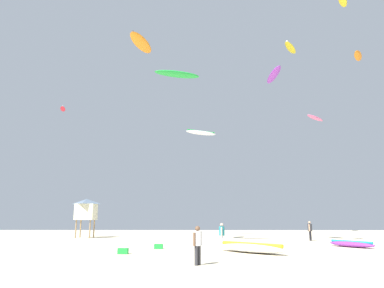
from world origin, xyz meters
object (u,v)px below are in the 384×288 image
at_px(person_left, 222,233).
at_px(kite_aloft_4, 201,133).
at_px(kite_grounded_mid, 251,248).
at_px(kite_aloft_7, 274,75).
at_px(lifeguard_tower, 86,209).
at_px(cooler_box, 159,246).
at_px(gear_bag, 123,251).
at_px(kite_aloft_5, 177,74).
at_px(person_midground, 310,229).
at_px(kite_aloft_6, 290,48).
at_px(kite_aloft_2, 141,43).
at_px(kite_aloft_8, 63,109).
at_px(kite_aloft_1, 343,0).
at_px(kite_aloft_3, 315,118).
at_px(kite_grounded_near, 351,244).
at_px(person_foreground, 198,242).
at_px(kite_aloft_0, 358,56).

xyz_separation_m(person_left, kite_aloft_4, (-1.16, 19.61, 12.05)).
height_order(kite_grounded_mid, kite_aloft_7, kite_aloft_7).
height_order(lifeguard_tower, cooler_box, lifeguard_tower).
bearing_deg(gear_bag, kite_aloft_5, 73.40).
relative_size(person_midground, kite_grounded_mid, 0.39).
bearing_deg(kite_aloft_6, kite_aloft_5, -127.18).
xyz_separation_m(lifeguard_tower, kite_aloft_2, (7.15, -10.05, 14.38)).
relative_size(cooler_box, kite_aloft_8, 0.25).
bearing_deg(kite_aloft_8, kite_aloft_2, -48.58).
relative_size(kite_aloft_1, kite_aloft_5, 0.73).
distance_m(lifeguard_tower, kite_aloft_5, 18.48).
xyz_separation_m(cooler_box, kite_aloft_3, (13.08, 6.22, 10.60)).
height_order(person_midground, kite_grounded_near, person_midground).
height_order(person_midground, kite_aloft_7, kite_aloft_7).
bearing_deg(kite_grounded_mid, kite_grounded_near, 30.62).
bearing_deg(kite_aloft_5, kite_aloft_8, 137.75).
height_order(person_left, kite_grounded_near, person_left).
relative_size(kite_aloft_2, kite_aloft_4, 0.93).
distance_m(lifeguard_tower, kite_aloft_7, 24.15).
distance_m(cooler_box, kite_aloft_4, 24.37).
bearing_deg(gear_bag, kite_aloft_2, 95.69).
relative_size(person_foreground, kite_aloft_2, 0.39).
relative_size(gear_bag, kite_aloft_8, 0.25).
bearing_deg(cooler_box, kite_aloft_1, 31.98).
height_order(person_midground, kite_aloft_4, kite_aloft_4).
bearing_deg(lifeguard_tower, kite_aloft_5, -44.64).
bearing_deg(person_left, person_foreground, -92.88).
height_order(person_foreground, kite_aloft_3, kite_aloft_3).
distance_m(cooler_box, kite_aloft_8, 28.27).
bearing_deg(lifeguard_tower, cooler_box, -57.22).
bearing_deg(kite_aloft_4, lifeguard_tower, -156.22).
xyz_separation_m(person_midground, lifeguard_tower, (-22.64, 5.06, 2.02)).
bearing_deg(kite_grounded_near, person_left, -174.66).
distance_m(gear_bag, kite_aloft_6, 44.32).
bearing_deg(kite_grounded_near, cooler_box, -172.66).
height_order(person_left, kite_aloft_0, kite_aloft_0).
relative_size(person_midground, kite_aloft_5, 0.43).
height_order(kite_aloft_7, kite_aloft_8, kite_aloft_8).
bearing_deg(person_left, kite_grounded_mid, -62.15).
distance_m(person_midground, kite_aloft_4, 18.87).
distance_m(kite_aloft_0, kite_aloft_6, 10.60).
bearing_deg(kite_aloft_4, kite_aloft_6, 20.88).
height_order(kite_aloft_1, kite_aloft_4, kite_aloft_1).
height_order(kite_grounded_mid, lifeguard_tower, lifeguard_tower).
bearing_deg(kite_aloft_5, kite_aloft_3, 7.63).
xyz_separation_m(lifeguard_tower, kite_aloft_5, (10.44, -10.31, 11.23)).
xyz_separation_m(person_foreground, kite_aloft_2, (-5.02, 13.46, 16.50)).
bearing_deg(lifeguard_tower, kite_aloft_8, 143.45).
xyz_separation_m(kite_aloft_4, kite_aloft_6, (13.82, 5.27, 14.71)).
distance_m(cooler_box, kite_aloft_6, 41.33).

